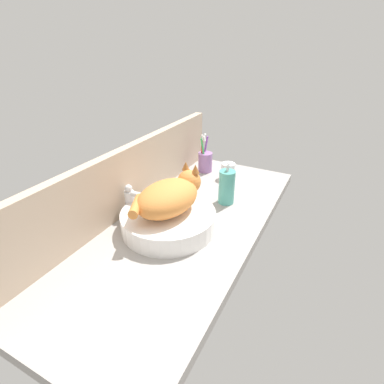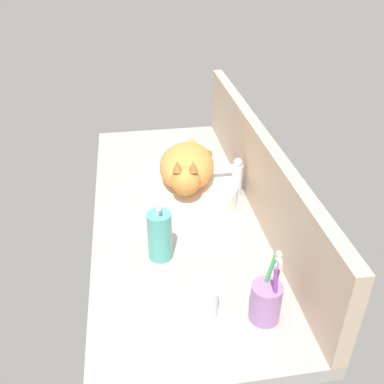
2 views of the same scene
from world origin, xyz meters
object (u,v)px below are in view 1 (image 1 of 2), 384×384
(cat, at_px, (170,196))
(water_glass, at_px, (228,172))
(toothbrush_cup, at_px, (205,161))
(sink_basin, at_px, (168,220))
(soap_dispenser, at_px, (227,187))
(faucet, at_px, (132,201))

(cat, xyz_separation_m, water_glass, (0.47, -0.03, -0.09))
(toothbrush_cup, bearing_deg, sink_basin, -168.80)
(sink_basin, relative_size, water_glass, 4.30)
(sink_basin, bearing_deg, water_glass, -3.80)
(toothbrush_cup, height_order, water_glass, toothbrush_cup)
(sink_basin, height_order, water_glass, water_glass)
(sink_basin, height_order, soap_dispenser, soap_dispenser)
(cat, relative_size, soap_dispenser, 1.83)
(faucet, relative_size, toothbrush_cup, 0.73)
(faucet, relative_size, soap_dispenser, 0.79)
(faucet, distance_m, water_glass, 0.52)
(faucet, bearing_deg, soap_dispenser, -44.43)
(soap_dispenser, distance_m, water_glass, 0.23)
(cat, distance_m, water_glass, 0.48)
(soap_dispenser, xyz_separation_m, water_glass, (0.22, 0.08, -0.04))
(sink_basin, relative_size, soap_dispenser, 1.93)
(soap_dispenser, height_order, water_glass, soap_dispenser)
(faucet, bearing_deg, water_glass, -20.88)
(sink_basin, distance_m, soap_dispenser, 0.29)
(soap_dispenser, relative_size, water_glass, 2.23)
(faucet, xyz_separation_m, toothbrush_cup, (0.52, -0.05, -0.02))
(sink_basin, xyz_separation_m, faucet, (-0.00, 0.15, 0.04))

